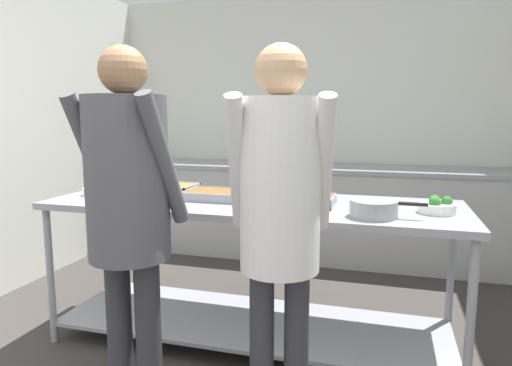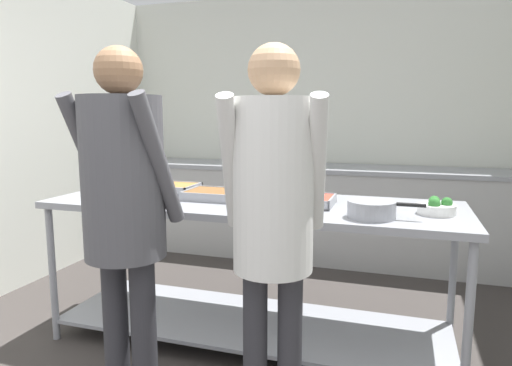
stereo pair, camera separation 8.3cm
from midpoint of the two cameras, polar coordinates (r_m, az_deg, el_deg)
The scene contains 13 objects.
wall_rear at distance 4.88m, azimuth 7.36°, elevation 7.34°, with size 4.19×0.06×2.65m.
wall_left at distance 4.14m, azimuth -27.98°, elevation 6.21°, with size 0.06×3.92×2.65m.
back_counter at distance 4.61m, azimuth 6.29°, elevation -3.49°, with size 4.03×0.65×0.92m.
serving_counter at distance 2.84m, azimuth 0.22°, elevation -8.11°, with size 2.49×0.82×0.90m.
plate_stack at distance 3.19m, azimuth -17.54°, elevation -0.85°, with size 0.27×0.27×0.05m.
serving_tray_greens at distance 3.17m, azimuth -10.10°, elevation -0.62°, with size 0.38×0.27×0.05m.
serving_tray_vegetables at distance 2.85m, azimuth -3.07°, elevation -1.54°, with size 0.49×0.29×0.05m.
serving_tray_roast at distance 2.69m, azimuth 6.34°, elevation -2.16°, with size 0.40×0.28×0.05m.
sauce_pan at distance 2.42m, azimuth 15.23°, elevation -3.10°, with size 0.38×0.24×0.09m.
broccoli_bowl at distance 2.61m, azimuth 22.54°, elevation -2.87°, with size 0.19×0.19×0.10m.
guest_serving_left at distance 2.11m, azimuth -15.11°, elevation -1.63°, with size 0.49×0.37×1.72m.
guest_serving_right at distance 1.88m, azimuth 3.42°, elevation -2.55°, with size 0.48×0.40×1.70m.
water_bottle at distance 4.41m, azimuth 7.98°, elevation 3.27°, with size 0.07×0.07×0.22m.
Camera 2 is at (0.94, -0.98, 1.42)m, focal length 32.00 mm.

